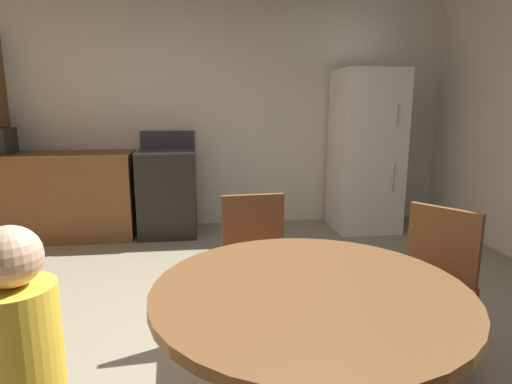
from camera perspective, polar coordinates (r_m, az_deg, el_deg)
ground_plane at (r=2.49m, az=-3.97°, el=-22.62°), size 14.00×14.00×0.00m
wall_back at (r=5.01m, az=-6.12°, el=11.06°), size 5.76×0.12×2.70m
kitchen_counter at (r=4.98m, az=-25.83°, el=-0.50°), size 1.75×0.60×0.90m
oven_range at (r=4.73m, az=-11.63°, el=0.06°), size 0.60×0.60×1.10m
refrigerator at (r=4.93m, az=14.35°, el=5.27°), size 0.68×0.68×1.76m
dining_table at (r=1.66m, az=7.04°, el=-17.59°), size 1.14×1.14×0.76m
chair_north at (r=2.56m, az=0.10°, el=-8.96°), size 0.43×0.43×0.87m
chair_northeast at (r=2.46m, az=22.16°, el=-10.75°), size 0.56×0.56×0.87m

